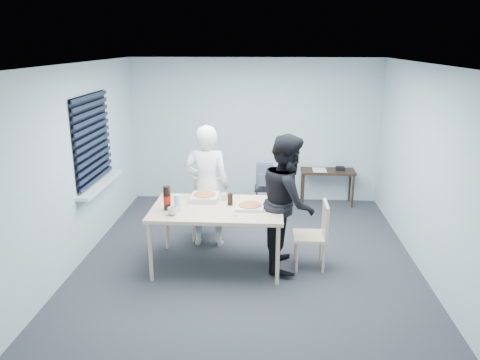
# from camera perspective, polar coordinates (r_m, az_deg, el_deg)

# --- Properties ---
(room) EXTENTS (5.00, 5.00, 5.00)m
(room) POSITION_cam_1_polar(r_m,az_deg,el_deg) (6.93, -17.28, 3.94)
(room) COLOR #2A292F
(room) RESTS_ON ground
(dining_table) EXTENTS (1.68, 1.06, 0.82)m
(dining_table) POSITION_cam_1_polar(r_m,az_deg,el_deg) (6.05, -2.79, -3.85)
(dining_table) COLOR #D0B38B
(dining_table) RESTS_ON ground
(chair_far) EXTENTS (0.42, 0.42, 0.89)m
(chair_far) POSITION_cam_1_polar(r_m,az_deg,el_deg) (7.07, -4.09, -2.92)
(chair_far) COLOR #D0B38B
(chair_far) RESTS_ON ground
(chair_right) EXTENTS (0.42, 0.42, 0.89)m
(chair_right) POSITION_cam_1_polar(r_m,az_deg,el_deg) (6.16, 9.33, -6.10)
(chair_right) COLOR #D0B38B
(chair_right) RESTS_ON ground
(person_white) EXTENTS (0.65, 0.42, 1.77)m
(person_white) POSITION_cam_1_polar(r_m,az_deg,el_deg) (6.66, -4.05, -0.79)
(person_white) COLOR silver
(person_white) RESTS_ON ground
(person_black) EXTENTS (0.47, 0.86, 1.77)m
(person_black) POSITION_cam_1_polar(r_m,az_deg,el_deg) (6.03, 5.83, -2.69)
(person_black) COLOR black
(person_black) RESTS_ON ground
(side_table) EXTENTS (0.96, 0.43, 0.64)m
(side_table) POSITION_cam_1_polar(r_m,az_deg,el_deg) (8.58, 10.63, 0.69)
(side_table) COLOR #352116
(side_table) RESTS_ON ground
(stool) EXTENTS (0.34, 0.34, 0.48)m
(stool) POSITION_cam_1_polar(r_m,az_deg,el_deg) (8.01, 3.02, -1.65)
(stool) COLOR black
(stool) RESTS_ON ground
(backpack) EXTENTS (0.30, 0.22, 0.41)m
(backpack) POSITION_cam_1_polar(r_m,az_deg,el_deg) (7.91, 3.05, 0.47)
(backpack) COLOR #595D66
(backpack) RESTS_ON stool
(pizza_box_a) EXTENTS (0.36, 0.36, 0.09)m
(pizza_box_a) POSITION_cam_1_polar(r_m,az_deg,el_deg) (6.28, -4.30, -2.11)
(pizza_box_a) COLOR silver
(pizza_box_a) RESTS_ON dining_table
(pizza_box_b) EXTENTS (0.35, 0.35, 0.05)m
(pizza_box_b) POSITION_cam_1_polar(r_m,az_deg,el_deg) (5.98, 1.20, -3.22)
(pizza_box_b) COLOR silver
(pizza_box_b) RESTS_ON dining_table
(mug_a) EXTENTS (0.17, 0.17, 0.10)m
(mug_a) POSITION_cam_1_polar(r_m,az_deg,el_deg) (5.80, -8.25, -3.77)
(mug_a) COLOR silver
(mug_a) RESTS_ON dining_table
(mug_b) EXTENTS (0.10, 0.10, 0.09)m
(mug_b) POSITION_cam_1_polar(r_m,az_deg,el_deg) (6.28, -1.96, -2.04)
(mug_b) COLOR silver
(mug_b) RESTS_ON dining_table
(cola_glass) EXTENTS (0.08, 0.08, 0.16)m
(cola_glass) POSITION_cam_1_polar(r_m,az_deg,el_deg) (6.08, -1.22, -2.35)
(cola_glass) COLOR black
(cola_glass) RESTS_ON dining_table
(soda_bottle) EXTENTS (0.10, 0.10, 0.31)m
(soda_bottle) POSITION_cam_1_polar(r_m,az_deg,el_deg) (5.96, -8.88, -2.25)
(soda_bottle) COLOR black
(soda_bottle) RESTS_ON dining_table
(plastic_cups) EXTENTS (0.09, 0.09, 0.21)m
(plastic_cups) POSITION_cam_1_polar(r_m,az_deg,el_deg) (5.91, -7.59, -2.77)
(plastic_cups) COLOR silver
(plastic_cups) RESTS_ON dining_table
(rubber_band) EXTENTS (0.07, 0.07, 0.00)m
(rubber_band) POSITION_cam_1_polar(r_m,az_deg,el_deg) (5.72, -0.54, -4.39)
(rubber_band) COLOR red
(rubber_band) RESTS_ON dining_table
(papers) EXTENTS (0.24, 0.33, 0.01)m
(papers) POSITION_cam_1_polar(r_m,az_deg,el_deg) (8.54, 9.66, 1.22)
(papers) COLOR white
(papers) RESTS_ON side_table
(black_box) EXTENTS (0.16, 0.11, 0.07)m
(black_box) POSITION_cam_1_polar(r_m,az_deg,el_deg) (8.59, 12.12, 1.38)
(black_box) COLOR black
(black_box) RESTS_ON side_table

